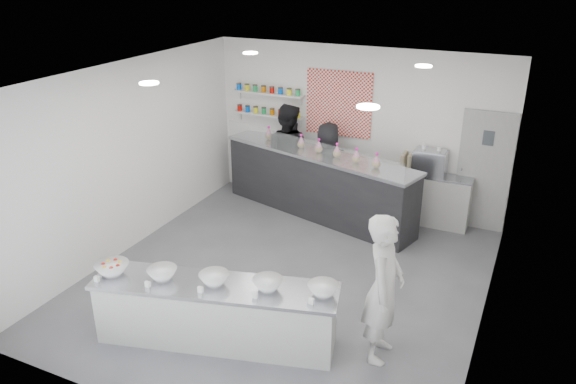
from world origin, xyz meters
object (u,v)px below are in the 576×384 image
(espresso_ledge, at_px, (434,200))
(staff_right, at_px, (327,168))
(back_bar, at_px, (318,184))
(prep_counter, at_px, (216,313))
(woman_prep, at_px, (384,288))
(espresso_machine, at_px, (430,163))
(staff_left, at_px, (287,154))

(espresso_ledge, distance_m, staff_right, 1.97)
(staff_right, bearing_deg, back_bar, 48.49)
(prep_counter, xyz_separation_m, espresso_ledge, (1.72, 4.46, 0.06))
(woman_prep, xyz_separation_m, staff_right, (-2.10, 3.62, -0.07))
(back_bar, height_order, woman_prep, woman_prep)
(prep_counter, height_order, woman_prep, woman_prep)
(espresso_machine, bearing_deg, back_bar, -165.37)
(prep_counter, bearing_deg, staff_right, 78.14)
(espresso_ledge, bearing_deg, woman_prep, -87.35)
(back_bar, distance_m, staff_left, 0.91)
(prep_counter, xyz_separation_m, staff_right, (-0.20, 4.22, 0.44))
(espresso_ledge, bearing_deg, prep_counter, -111.04)
(espresso_machine, bearing_deg, prep_counter, -109.59)
(espresso_machine, distance_m, woman_prep, 3.88)
(staff_left, bearing_deg, prep_counter, 102.21)
(prep_counter, relative_size, woman_prep, 1.62)
(back_bar, bearing_deg, woman_prep, -41.30)
(espresso_machine, height_order, staff_left, staff_left)
(prep_counter, distance_m, woman_prep, 2.05)
(prep_counter, height_order, staff_right, staff_right)
(espresso_machine, height_order, staff_right, staff_right)
(back_bar, distance_m, woman_prep, 4.03)
(espresso_ledge, height_order, espresso_machine, espresso_machine)
(prep_counter, xyz_separation_m, woman_prep, (1.89, 0.60, 0.51))
(staff_left, distance_m, staff_right, 0.86)
(espresso_machine, xyz_separation_m, staff_left, (-2.64, -0.18, -0.17))
(staff_left, bearing_deg, back_bar, 156.45)
(back_bar, xyz_separation_m, woman_prep, (2.18, -3.37, 0.32))
(prep_counter, xyz_separation_m, espresso_machine, (1.59, 4.46, 0.74))
(espresso_ledge, height_order, staff_left, staff_left)
(back_bar, bearing_deg, prep_counter, -70.08)
(espresso_ledge, bearing_deg, staff_right, -172.90)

